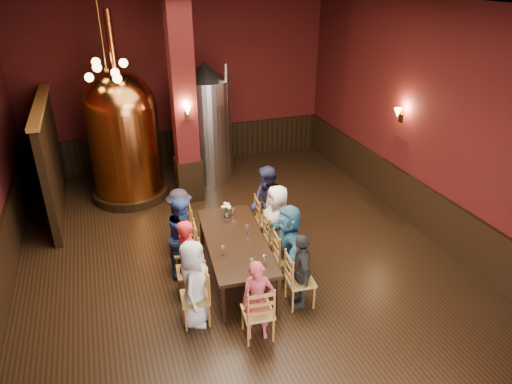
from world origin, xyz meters
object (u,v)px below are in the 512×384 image
object	(u,v)px
dining_table	(235,242)
copper_kettle	(124,135)
person_1	(189,259)
rose_vase	(227,208)
steel_vessel	(207,123)
person_2	(184,236)
person_0	(194,283)

from	to	relation	value
dining_table	copper_kettle	size ratio (longest dim) A/B	0.59
person_1	rose_vase	bearing A→B (deg)	-56.78
copper_kettle	steel_vessel	world-z (taller)	copper_kettle
copper_kettle	steel_vessel	xyz separation A→B (m)	(2.03, 0.39, -0.05)
person_1	person_2	xyz separation A→B (m)	(0.06, 0.66, 0.03)
person_0	person_2	xyz separation A→B (m)	(0.12, 1.32, 0.03)
person_2	steel_vessel	bearing A→B (deg)	6.99
person_1	steel_vessel	bearing A→B (deg)	-32.38
person_1	copper_kettle	distance (m)	4.23
person_0	rose_vase	xyz separation A→B (m)	(1.02, 1.71, 0.23)
person_0	steel_vessel	world-z (taller)	steel_vessel
steel_vessel	rose_vase	bearing A→B (deg)	-98.32
person_2	copper_kettle	world-z (taller)	copper_kettle
dining_table	steel_vessel	bearing A→B (deg)	87.36
person_1	steel_vessel	size ratio (longest dim) A/B	0.48
steel_vessel	copper_kettle	bearing A→B (deg)	-169.10
person_2	steel_vessel	distance (m)	4.16
person_0	copper_kettle	xyz separation A→B (m)	(-0.51, 4.78, 0.82)
dining_table	person_1	xyz separation A→B (m)	(-0.88, -0.25, 0.03)
person_2	copper_kettle	bearing A→B (deg)	37.39
copper_kettle	steel_vessel	distance (m)	2.07
person_0	steel_vessel	bearing A→B (deg)	8.44
dining_table	rose_vase	world-z (taller)	rose_vase
person_2	copper_kettle	size ratio (longest dim) A/B	0.35
dining_table	rose_vase	size ratio (longest dim) A/B	8.23
person_2	rose_vase	bearing A→B (deg)	-39.46
person_0	person_1	bearing A→B (deg)	19.65
dining_table	person_0	bearing A→B (deg)	-130.36
steel_vessel	person_1	bearing A→B (deg)	-107.98
dining_table	person_1	world-z (taller)	person_1
copper_kettle	rose_vase	distance (m)	3.47
person_2	person_0	bearing A→B (deg)	-158.18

